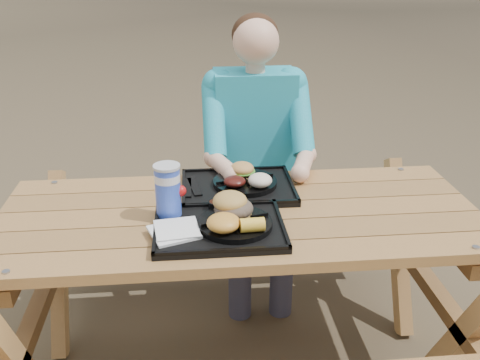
{
  "coord_description": "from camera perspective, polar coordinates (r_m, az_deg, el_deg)",
  "views": [
    {
      "loc": [
        -0.17,
        -1.77,
        1.67
      ],
      "look_at": [
        0.0,
        0.0,
        0.88
      ],
      "focal_mm": 40.0,
      "sensor_mm": 36.0,
      "label": 1
    }
  ],
  "objects": [
    {
      "name": "napkin_stack",
      "position": [
        1.83,
        -7.07,
        -5.44
      ],
      "size": [
        0.19,
        0.19,
        0.02
      ],
      "primitive_type": "cube",
      "rotation": [
        0.0,
        0.0,
        0.34
      ],
      "color": "white",
      "rests_on": "tray_near"
    },
    {
      "name": "plate_far",
      "position": [
        2.17,
        0.53,
        -0.26
      ],
      "size": [
        0.26,
        0.26,
        0.02
      ],
      "primitive_type": "cylinder",
      "color": "black",
      "rests_on": "tray_far"
    },
    {
      "name": "soda_cup",
      "position": [
        1.92,
        -7.69,
        -1.22
      ],
      "size": [
        0.09,
        0.09,
        0.18
      ],
      "primitive_type": "cylinder",
      "color": "blue",
      "rests_on": "tray_near"
    },
    {
      "name": "condiment_mustard",
      "position": [
        1.97,
        -0.82,
        -2.75
      ],
      "size": [
        0.06,
        0.06,
        0.03
      ],
      "primitive_type": "cylinder",
      "color": "yellow",
      "rests_on": "tray_near"
    },
    {
      "name": "plate_near",
      "position": [
        1.86,
        -0.53,
        -4.67
      ],
      "size": [
        0.26,
        0.26,
        0.02
      ],
      "primitive_type": "cylinder",
      "color": "black",
      "rests_on": "tray_near"
    },
    {
      "name": "sandwich",
      "position": [
        1.86,
        -0.7,
        -1.96
      ],
      "size": [
        0.13,
        0.13,
        0.13
      ],
      "primitive_type": null,
      "color": "#B98B41",
      "rests_on": "plate_near"
    },
    {
      "name": "condiment_bbq",
      "position": [
        1.97,
        -2.59,
        -2.74
      ],
      "size": [
        0.06,
        0.06,
        0.03
      ],
      "primitive_type": "cylinder",
      "color": "black",
      "rests_on": "tray_near"
    },
    {
      "name": "baked_beans",
      "position": [
        2.11,
        -0.58,
        -0.15
      ],
      "size": [
        0.09,
        0.09,
        0.04
      ],
      "primitive_type": "ellipsoid",
      "color": "#41110D",
      "rests_on": "plate_far"
    },
    {
      "name": "potato_salad",
      "position": [
        2.1,
        2.15,
        -0.03
      ],
      "size": [
        0.1,
        0.1,
        0.05
      ],
      "primitive_type": "ellipsoid",
      "color": "#F4E6CF",
      "rests_on": "plate_far"
    },
    {
      "name": "diner",
      "position": [
        2.66,
        1.52,
        1.08
      ],
      "size": [
        0.48,
        0.84,
        1.28
      ],
      "primitive_type": null,
      "color": "teal",
      "rests_on": "ground"
    },
    {
      "name": "tray_near",
      "position": [
        1.87,
        -2.23,
        -5.21
      ],
      "size": [
        0.45,
        0.35,
        0.02
      ],
      "primitive_type": "cube",
      "color": "black",
      "rests_on": "picnic_table"
    },
    {
      "name": "tray_far",
      "position": [
        2.17,
        -0.23,
        -0.88
      ],
      "size": [
        0.45,
        0.35,
        0.02
      ],
      "primitive_type": "cube",
      "color": "black",
      "rests_on": "picnic_table"
    },
    {
      "name": "burger",
      "position": [
        2.19,
        0.22,
        1.53
      ],
      "size": [
        0.1,
        0.1,
        0.09
      ],
      "primitive_type": null,
      "color": "#C98C47",
      "rests_on": "plate_far"
    },
    {
      "name": "cutlery_far",
      "position": [
        2.16,
        -4.89,
        -0.67
      ],
      "size": [
        0.06,
        0.18,
        0.01
      ],
      "primitive_type": "cube",
      "rotation": [
        0.0,
        0.0,
        0.17
      ],
      "color": "black",
      "rests_on": "tray_far"
    },
    {
      "name": "mac_cheese",
      "position": [
        1.78,
        -1.78,
        -4.58
      ],
      "size": [
        0.11,
        0.11,
        0.06
      ],
      "primitive_type": "ellipsoid",
      "color": "gold",
      "rests_on": "plate_near"
    },
    {
      "name": "corn_cob",
      "position": [
        1.78,
        1.32,
        -4.8
      ],
      "size": [
        0.09,
        0.09,
        0.05
      ],
      "primitive_type": null,
      "rotation": [
        0.0,
        0.0,
        0.06
      ],
      "color": "yellow",
      "rests_on": "plate_near"
    },
    {
      "name": "picnic_table",
      "position": [
        2.2,
        0.0,
        -12.12
      ],
      "size": [
        1.8,
        1.49,
        0.75
      ],
      "primitive_type": null,
      "color": "#999999",
      "rests_on": "ground"
    }
  ]
}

